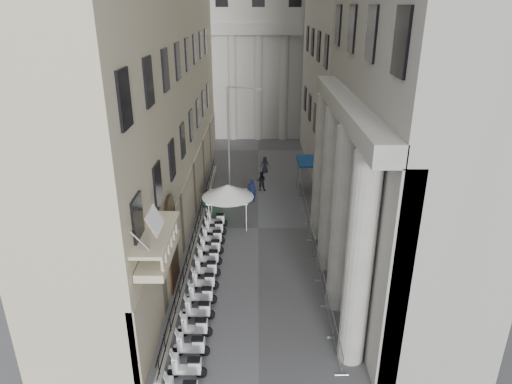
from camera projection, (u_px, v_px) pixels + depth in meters
far_building at (258, 6)px, 54.33m from camera, size 22.00×10.00×30.00m
iron_fence at (198, 236)px, 32.35m from camera, size 0.30×28.00×1.40m
blue_awning at (306, 193)px, 39.72m from camera, size 1.60×3.00×3.00m
flag at (169, 372)px, 20.34m from camera, size 1.00×1.40×8.20m
scooter_1 at (188, 377)px, 20.09m from camera, size 1.40×0.57×1.50m
scooter_2 at (192, 355)px, 21.32m from camera, size 1.40×0.57×1.50m
scooter_3 at (196, 336)px, 22.56m from camera, size 1.40×0.57×1.50m
scooter_4 at (199, 319)px, 23.80m from camera, size 1.40×0.57×1.50m
scooter_5 at (202, 303)px, 25.03m from camera, size 1.40×0.57×1.50m
scooter_6 at (204, 289)px, 26.27m from camera, size 1.40×0.57×1.50m
scooter_7 at (207, 276)px, 27.50m from camera, size 1.40×0.57×1.50m
scooter_8 at (209, 265)px, 28.74m from camera, size 1.40×0.57×1.50m
scooter_9 at (211, 254)px, 29.98m from camera, size 1.40×0.57×1.50m
scooter_10 at (213, 244)px, 31.21m from camera, size 1.40×0.57×1.50m
scooter_11 at (215, 235)px, 32.45m from camera, size 1.40×0.57×1.50m
scooter_12 at (216, 226)px, 33.68m from camera, size 1.40×0.57×1.50m
barrier_0 at (337, 356)px, 21.28m from camera, size 0.60×2.40×1.10m
barrier_1 at (330, 322)px, 23.59m from camera, size 0.60×2.40×1.10m
barrier_2 at (323, 293)px, 25.90m from camera, size 0.60×2.40×1.10m
barrier_3 at (318, 270)px, 28.21m from camera, size 0.60×2.40×1.10m
barrier_4 at (313, 250)px, 30.52m from camera, size 0.60×2.40×1.10m
barrier_5 at (309, 232)px, 32.83m from camera, size 0.60×2.40×1.10m
barrier_6 at (306, 217)px, 35.14m from camera, size 0.60×2.40×1.10m
barrier_7 at (303, 204)px, 37.45m from camera, size 0.60×2.40×1.10m
barrier_8 at (300, 192)px, 39.76m from camera, size 0.60×2.40×1.10m
security_tent at (228, 191)px, 33.21m from camera, size 3.80×3.80×3.09m
street_lamp at (233, 130)px, 37.89m from camera, size 2.92×0.84×9.11m
info_kiosk at (205, 200)px, 36.01m from camera, size 0.33×0.82×1.70m
pedestrian_a at (252, 191)px, 37.51m from camera, size 0.74×0.50×1.99m
pedestrian_b at (261, 181)px, 39.91m from camera, size 0.91×0.74×1.74m
pedestrian_c at (265, 165)px, 44.19m from camera, size 0.78×0.52×1.57m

